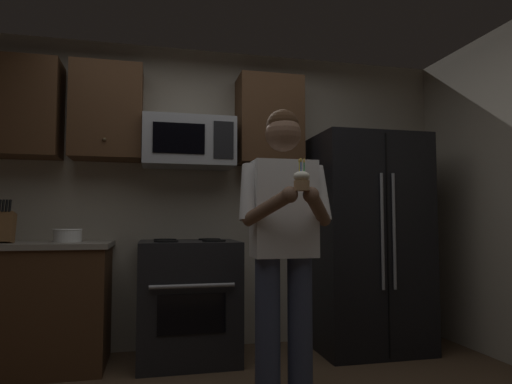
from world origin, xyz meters
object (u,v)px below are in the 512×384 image
object	(u,v)px
bowl_large_white	(67,235)
cupcake	(302,180)
knife_block	(2,227)
oven_range	(188,300)
refrigerator	(366,242)
person	(284,235)
microwave	(189,143)

from	to	relation	value
bowl_large_white	cupcake	distance (m)	1.96
knife_block	oven_range	bearing A→B (deg)	1.28
refrigerator	cupcake	world-z (taller)	refrigerator
knife_block	person	xyz separation A→B (m)	(1.82, -0.94, -0.04)
microwave	cupcake	size ratio (longest dim) A/B	4.26
refrigerator	bowl_large_white	world-z (taller)	refrigerator
oven_range	cupcake	xyz separation A→B (m)	(0.49, -1.30, 0.83)
refrigerator	knife_block	xyz separation A→B (m)	(-2.83, 0.01, 0.14)
microwave	refrigerator	distance (m)	1.72
oven_range	refrigerator	bearing A→B (deg)	-1.50
knife_block	cupcake	distance (m)	2.24
microwave	person	xyz separation A→B (m)	(0.49, -1.09, -0.72)
microwave	oven_range	bearing A→B (deg)	-90.02
refrigerator	bowl_large_white	xyz separation A→B (m)	(-2.40, 0.07, 0.07)
oven_range	bowl_large_white	size ratio (longest dim) A/B	4.44
bowl_large_white	cupcake	world-z (taller)	cupcake
refrigerator	cupcake	bearing A→B (deg)	-128.61
knife_block	person	distance (m)	2.05
bowl_large_white	person	xyz separation A→B (m)	(1.39, -1.01, 0.02)
knife_block	bowl_large_white	distance (m)	0.44
oven_range	knife_block	world-z (taller)	knife_block
person	oven_range	bearing A→B (deg)	116.79
oven_range	cupcake	bearing A→B (deg)	-69.32
refrigerator	knife_block	size ratio (longest dim) A/B	5.63
refrigerator	microwave	bearing A→B (deg)	173.97
refrigerator	person	distance (m)	1.38
knife_block	bowl_large_white	size ratio (longest dim) A/B	1.52
oven_range	knife_block	size ratio (longest dim) A/B	2.91
person	cupcake	size ratio (longest dim) A/B	10.13
bowl_large_white	person	size ratio (longest dim) A/B	0.12
microwave	person	distance (m)	1.40
bowl_large_white	person	world-z (taller)	person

